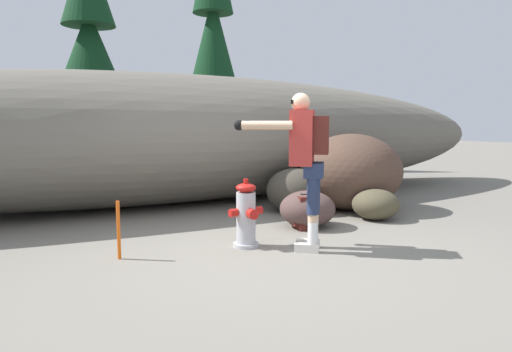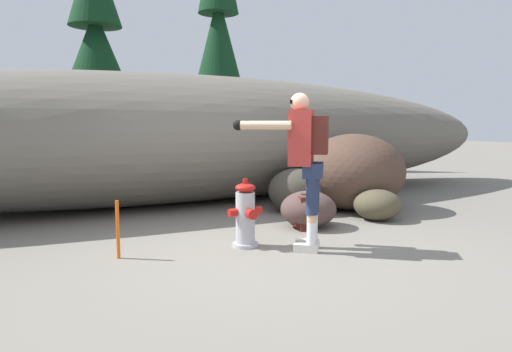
% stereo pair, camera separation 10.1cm
% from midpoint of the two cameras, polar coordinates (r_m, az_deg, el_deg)
% --- Properties ---
extents(ground_plane, '(56.00, 56.00, 0.04)m').
position_cam_midpoint_polar(ground_plane, '(5.03, 2.13, -9.58)').
color(ground_plane, slate).
extents(dirt_embankment, '(14.72, 3.20, 2.21)m').
position_cam_midpoint_polar(dirt_embankment, '(8.12, -10.29, 4.58)').
color(dirt_embankment, '#666056').
rests_on(dirt_embankment, ground_plane).
extents(fire_hydrant, '(0.40, 0.34, 0.77)m').
position_cam_midpoint_polar(fire_hydrant, '(5.15, -0.75, -4.92)').
color(fire_hydrant, '#B2B2B7').
rests_on(fire_hydrant, ground_plane).
extents(utility_worker, '(1.00, 0.92, 1.70)m').
position_cam_midpoint_polar(utility_worker, '(4.96, 6.43, 2.99)').
color(utility_worker, beige).
rests_on(utility_worker, ground_plane).
extents(spare_backpack, '(0.33, 0.34, 0.47)m').
position_cam_midpoint_polar(spare_backpack, '(6.05, 6.43, -4.53)').
color(spare_backpack, '#511E19').
rests_on(spare_backpack, ground_plane).
extents(boulder_large, '(1.99, 1.91, 1.21)m').
position_cam_midpoint_polar(boulder_large, '(7.48, 12.32, 0.50)').
color(boulder_large, '#4E382C').
rests_on(boulder_large, ground_plane).
extents(boulder_mid, '(1.13, 1.09, 0.69)m').
position_cam_midpoint_polar(boulder_mid, '(7.08, 5.49, -1.83)').
color(boulder_mid, '#3E3A31').
rests_on(boulder_mid, ground_plane).
extents(boulder_small, '(0.80, 0.79, 0.48)m').
position_cam_midpoint_polar(boulder_small, '(6.17, 6.95, -4.08)').
color(boulder_small, '#4D3835').
rests_on(boulder_small, ground_plane).
extents(boulder_outlier, '(0.90, 0.89, 0.44)m').
position_cam_midpoint_polar(boulder_outlier, '(6.80, 15.21, -3.45)').
color(boulder_outlier, '#4C4531').
rests_on(boulder_outlier, ground_plane).
extents(pine_tree_left, '(2.44, 2.44, 6.87)m').
position_cam_midpoint_polar(pine_tree_left, '(15.29, -19.02, 15.44)').
color(pine_tree_left, '#47331E').
rests_on(pine_tree_left, ground_plane).
extents(pine_tree_center, '(1.81, 1.81, 7.40)m').
position_cam_midpoint_polar(pine_tree_center, '(13.99, -4.44, 17.44)').
color(pine_tree_center, '#47331E').
rests_on(pine_tree_center, ground_plane).
extents(survey_stake, '(0.04, 0.04, 0.60)m').
position_cam_midpoint_polar(survey_stake, '(4.91, -16.17, -6.39)').
color(survey_stake, '#E55914').
rests_on(survey_stake, ground_plane).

